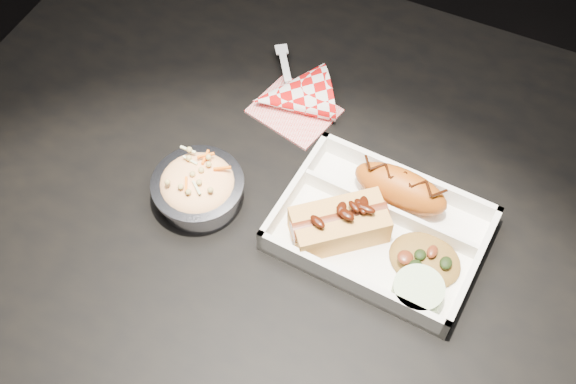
{
  "coord_description": "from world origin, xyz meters",
  "views": [
    {
      "loc": [
        0.14,
        -0.49,
        1.54
      ],
      "look_at": [
        -0.07,
        -0.05,
        0.81
      ],
      "focal_mm": 45.0,
      "sensor_mm": 36.0,
      "label": 1
    }
  ],
  "objects_px": {
    "dining_table": "(347,241)",
    "hotdog": "(339,223)",
    "fried_pastry": "(400,188)",
    "foil_coleslaw_cup": "(198,187)",
    "food_tray": "(380,231)",
    "napkin_fork": "(291,97)"
  },
  "relations": [
    {
      "from": "foil_coleslaw_cup",
      "to": "napkin_fork",
      "type": "relative_size",
      "value": 0.74
    },
    {
      "from": "dining_table",
      "to": "hotdog",
      "type": "xyz_separation_m",
      "value": [
        0.0,
        -0.05,
        0.12
      ]
    },
    {
      "from": "food_tray",
      "to": "fried_pastry",
      "type": "bearing_deg",
      "value": 90.0
    },
    {
      "from": "foil_coleslaw_cup",
      "to": "dining_table",
      "type": "bearing_deg",
      "value": 22.25
    },
    {
      "from": "food_tray",
      "to": "foil_coleslaw_cup",
      "type": "xyz_separation_m",
      "value": [
        -0.23,
        -0.05,
        0.02
      ]
    },
    {
      "from": "food_tray",
      "to": "napkin_fork",
      "type": "bearing_deg",
      "value": 145.96
    },
    {
      "from": "fried_pastry",
      "to": "foil_coleslaw_cup",
      "type": "bearing_deg",
      "value": -155.93
    },
    {
      "from": "dining_table",
      "to": "foil_coleslaw_cup",
      "type": "relative_size",
      "value": 10.16
    },
    {
      "from": "food_tray",
      "to": "foil_coleslaw_cup",
      "type": "distance_m",
      "value": 0.24
    },
    {
      "from": "dining_table",
      "to": "hotdog",
      "type": "height_order",
      "value": "hotdog"
    },
    {
      "from": "hotdog",
      "to": "foil_coleslaw_cup",
      "type": "relative_size",
      "value": 1.07
    },
    {
      "from": "fried_pastry",
      "to": "hotdog",
      "type": "height_order",
      "value": "hotdog"
    },
    {
      "from": "fried_pastry",
      "to": "foil_coleslaw_cup",
      "type": "relative_size",
      "value": 1.06
    },
    {
      "from": "fried_pastry",
      "to": "foil_coleslaw_cup",
      "type": "xyz_separation_m",
      "value": [
        -0.23,
        -0.1,
        -0.0
      ]
    },
    {
      "from": "dining_table",
      "to": "fried_pastry",
      "type": "height_order",
      "value": "fried_pastry"
    },
    {
      "from": "hotdog",
      "to": "napkin_fork",
      "type": "height_order",
      "value": "napkin_fork"
    },
    {
      "from": "food_tray",
      "to": "hotdog",
      "type": "relative_size",
      "value": 2.06
    },
    {
      "from": "dining_table",
      "to": "foil_coleslaw_cup",
      "type": "bearing_deg",
      "value": -157.75
    },
    {
      "from": "fried_pastry",
      "to": "foil_coleslaw_cup",
      "type": "distance_m",
      "value": 0.26
    },
    {
      "from": "fried_pastry",
      "to": "napkin_fork",
      "type": "height_order",
      "value": "napkin_fork"
    },
    {
      "from": "hotdog",
      "to": "dining_table",
      "type": "bearing_deg",
      "value": 50.41
    },
    {
      "from": "fried_pastry",
      "to": "hotdog",
      "type": "bearing_deg",
      "value": -122.27
    }
  ]
}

